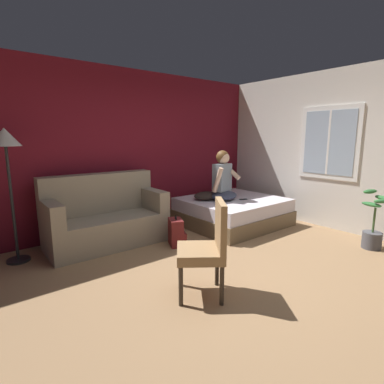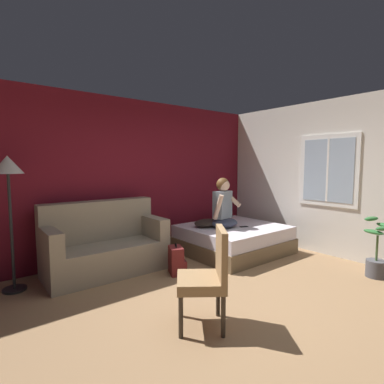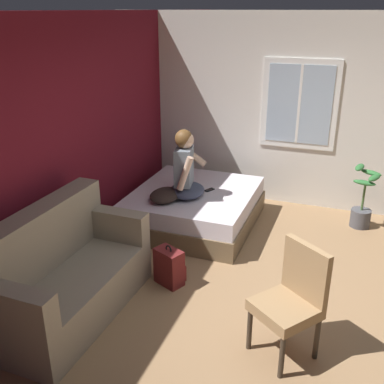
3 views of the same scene
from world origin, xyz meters
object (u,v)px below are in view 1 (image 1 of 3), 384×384
object	(u,v)px
floor_lamp	(6,150)
potted_plant	(373,228)
throw_pillow	(206,196)
cell_phone	(243,199)
side_chair	(207,245)
backpack	(176,233)
person_seated	(223,180)
bed	(232,211)
couch	(105,218)

from	to	relation	value
floor_lamp	potted_plant	world-z (taller)	floor_lamp
throw_pillow	potted_plant	world-z (taller)	potted_plant
cell_phone	side_chair	bearing A→B (deg)	-29.80
backpack	throw_pillow	distance (m)	1.18
backpack	potted_plant	world-z (taller)	potted_plant
throw_pillow	floor_lamp	world-z (taller)	floor_lamp
potted_plant	person_seated	bearing A→B (deg)	112.62
person_seated	backpack	bearing A→B (deg)	-166.64
bed	cell_phone	world-z (taller)	cell_phone
person_seated	cell_phone	xyz separation A→B (m)	(0.30, -0.22, -0.35)
cell_phone	floor_lamp	bearing A→B (deg)	-75.64
person_seated	cell_phone	world-z (taller)	person_seated
throw_pillow	cell_phone	xyz separation A→B (m)	(0.51, -0.42, -0.07)
side_chair	potted_plant	world-z (taller)	side_chair
potted_plant	backpack	bearing A→B (deg)	138.80
couch	side_chair	bearing A→B (deg)	-84.59
backpack	couch	bearing A→B (deg)	136.49
side_chair	cell_phone	distance (m)	2.54
couch	cell_phone	bearing A→B (deg)	-16.24
person_seated	backpack	world-z (taller)	person_seated
potted_plant	floor_lamp	bearing A→B (deg)	146.67
bed	potted_plant	bearing A→B (deg)	-72.02
bed	backpack	size ratio (longest dim) A/B	3.76
person_seated	throw_pillow	size ratio (longest dim) A/B	1.82
cell_phone	potted_plant	world-z (taller)	potted_plant
floor_lamp	potted_plant	xyz separation A→B (m)	(4.07, -2.68, -1.13)
side_chair	floor_lamp	bearing A→B (deg)	122.29
floor_lamp	potted_plant	bearing A→B (deg)	-33.33
side_chair	throw_pillow	xyz separation A→B (m)	(1.60, 1.82, 0.02)
person_seated	potted_plant	xyz separation A→B (m)	(0.90, -2.16, -0.53)
backpack	bed	bearing A→B (deg)	9.82
couch	throw_pillow	size ratio (longest dim) A/B	3.57
cell_phone	couch	bearing A→B (deg)	-79.75
backpack	floor_lamp	bearing A→B (deg)	157.27
side_chair	bed	bearing A→B (deg)	38.11
couch	potted_plant	world-z (taller)	couch
bed	backpack	xyz separation A→B (m)	(-1.44, -0.25, -0.04)
side_chair	potted_plant	distance (m)	2.77
couch	person_seated	bearing A→B (deg)	-12.57
bed	potted_plant	world-z (taller)	potted_plant
side_chair	backpack	distance (m)	1.50
person_seated	potted_plant	world-z (taller)	person_seated
side_chair	floor_lamp	size ratio (longest dim) A/B	0.58
backpack	potted_plant	size ratio (longest dim) A/B	0.54
person_seated	throw_pillow	world-z (taller)	person_seated
couch	backpack	bearing A→B (deg)	-43.51
backpack	cell_phone	xyz separation A→B (m)	(1.53, 0.07, 0.29)
backpack	cell_phone	bearing A→B (deg)	2.57
backpack	cell_phone	distance (m)	1.56
bed	cell_phone	size ratio (longest dim) A/B	11.95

